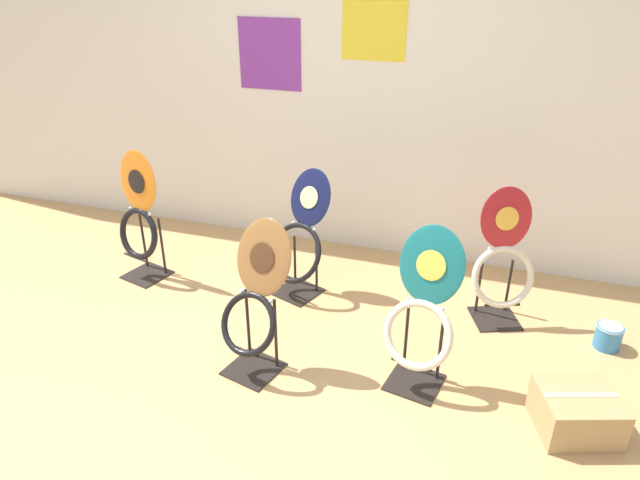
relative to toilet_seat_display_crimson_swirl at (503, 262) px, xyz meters
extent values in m
plane|color=tan|center=(-1.19, -1.34, -0.42)|extent=(14.00, 14.00, 0.00)
cube|color=silver|center=(-1.19, 0.74, 0.88)|extent=(8.00, 0.06, 2.60)
cube|color=purple|center=(-1.80, 0.71, 1.04)|extent=(0.48, 0.01, 0.51)
cube|color=yellow|center=(-1.04, 0.71, 1.33)|extent=(0.44, 0.01, 0.57)
cube|color=black|center=(0.00, -0.01, -0.41)|extent=(0.36, 0.36, 0.01)
cylinder|color=black|center=(-0.12, 0.04, -0.22)|extent=(0.02, 0.02, 0.37)
cylinder|color=black|center=(0.06, 0.11, -0.22)|extent=(0.02, 0.02, 0.37)
cylinder|color=black|center=(0.03, -0.08, -0.26)|extent=(0.21, 0.10, 0.02)
torus|color=beige|center=(0.01, -0.03, -0.09)|extent=(0.43, 0.30, 0.39)
ellipsoid|color=#AD1E23|center=(-0.02, 0.05, 0.27)|extent=(0.33, 0.20, 0.39)
ellipsoid|color=yellow|center=(-0.02, 0.04, 0.28)|extent=(0.14, 0.08, 0.15)
sphere|color=silver|center=(-0.09, -0.01, 0.08)|extent=(0.02, 0.02, 0.02)
sphere|color=silver|center=(0.07, 0.06, 0.08)|extent=(0.02, 0.02, 0.02)
cube|color=black|center=(-2.45, -0.22, -0.41)|extent=(0.34, 0.34, 0.01)
cylinder|color=black|center=(-2.53, -0.11, -0.19)|extent=(0.02, 0.02, 0.44)
cylinder|color=black|center=(-2.34, -0.16, -0.19)|extent=(0.02, 0.02, 0.44)
cylinder|color=black|center=(-2.47, -0.29, -0.23)|extent=(0.22, 0.08, 0.02)
torus|color=black|center=(-2.46, -0.24, -0.07)|extent=(0.39, 0.23, 0.37)
ellipsoid|color=orange|center=(-2.44, -0.18, 0.31)|extent=(0.36, 0.15, 0.44)
ellipsoid|color=black|center=(-2.45, -0.19, 0.31)|extent=(0.16, 0.06, 0.17)
sphere|color=silver|center=(-2.54, -0.17, 0.09)|extent=(0.02, 0.02, 0.02)
sphere|color=silver|center=(-2.35, -0.22, 0.09)|extent=(0.02, 0.02, 0.02)
cube|color=black|center=(-1.28, -0.95, -0.41)|extent=(0.34, 0.34, 0.01)
cylinder|color=black|center=(-1.35, -0.84, -0.18)|extent=(0.02, 0.02, 0.44)
cylinder|color=black|center=(-1.16, -0.89, -0.18)|extent=(0.02, 0.02, 0.44)
cylinder|color=black|center=(-1.30, -1.03, -0.23)|extent=(0.22, 0.07, 0.02)
torus|color=black|center=(-1.28, -0.97, -0.09)|extent=(0.40, 0.30, 0.32)
ellipsoid|color=#936033|center=(-1.24, -0.82, 0.25)|extent=(0.39, 0.26, 0.41)
ellipsoid|color=#4C2D19|center=(-1.25, -0.83, 0.25)|extent=(0.17, 0.10, 0.15)
sphere|color=silver|center=(-1.36, -0.87, 0.05)|extent=(0.02, 0.02, 0.02)
sphere|color=silver|center=(-1.17, -0.92, 0.05)|extent=(0.02, 0.02, 0.02)
cube|color=black|center=(-1.32, -0.10, -0.41)|extent=(0.36, 0.36, 0.01)
cylinder|color=black|center=(-1.38, 0.02, -0.22)|extent=(0.02, 0.02, 0.36)
cylinder|color=black|center=(-1.20, -0.05, -0.22)|extent=(0.02, 0.02, 0.36)
cylinder|color=black|center=(-1.35, -0.17, -0.26)|extent=(0.22, 0.09, 0.02)
torus|color=black|center=(-1.33, -0.12, -0.10)|extent=(0.48, 0.37, 0.37)
ellipsoid|color=#141942|center=(-1.27, 0.04, 0.25)|extent=(0.36, 0.27, 0.38)
ellipsoid|color=beige|center=(-1.28, 0.03, 0.26)|extent=(0.16, 0.11, 0.14)
sphere|color=silver|center=(-1.38, 0.01, 0.07)|extent=(0.02, 0.02, 0.02)
sphere|color=silver|center=(-1.21, -0.06, 0.07)|extent=(0.02, 0.02, 0.02)
cube|color=black|center=(-0.39, -0.78, -0.41)|extent=(0.33, 0.33, 0.01)
cylinder|color=black|center=(-0.47, -0.67, -0.19)|extent=(0.02, 0.02, 0.43)
cylinder|color=black|center=(-0.27, -0.71, -0.19)|extent=(0.02, 0.02, 0.43)
cylinder|color=black|center=(-0.40, -0.86, -0.23)|extent=(0.22, 0.06, 0.02)
torus|color=beige|center=(-0.39, -0.80, -0.08)|extent=(0.41, 0.27, 0.36)
ellipsoid|color=#197075|center=(-0.37, -0.67, 0.28)|extent=(0.37, 0.20, 0.41)
ellipsoid|color=#EADB4C|center=(-0.37, -0.69, 0.28)|extent=(0.16, 0.08, 0.16)
sphere|color=silver|center=(-0.47, -0.71, 0.07)|extent=(0.02, 0.02, 0.02)
sphere|color=silver|center=(-0.28, -0.75, 0.07)|extent=(0.02, 0.02, 0.02)
cylinder|color=teal|center=(0.66, -0.10, -0.34)|extent=(0.15, 0.15, 0.15)
torus|color=silver|center=(0.66, -0.10, -0.27)|extent=(0.16, 0.16, 0.01)
cylinder|color=#B2B2B7|center=(0.66, -0.10, -0.27)|extent=(0.13, 0.13, 0.00)
cube|color=tan|center=(0.42, -0.87, -0.31)|extent=(0.46, 0.43, 0.22)
cube|color=#B7AD89|center=(0.42, -0.87, -0.20)|extent=(0.35, 0.15, 0.00)
camera|label=1|loc=(-0.13, -3.27, 1.71)|focal=32.00mm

